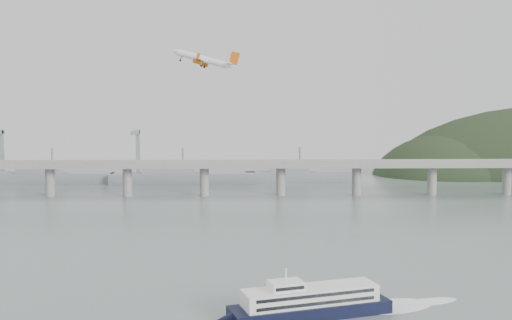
{
  "coord_description": "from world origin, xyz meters",
  "views": [
    {
      "loc": [
        -6.36,
        -188.66,
        57.03
      ],
      "look_at": [
        0.0,
        55.0,
        36.0
      ],
      "focal_mm": 42.0,
      "sensor_mm": 36.0,
      "label": 1
    }
  ],
  "objects": [
    {
      "name": "ground",
      "position": [
        0.0,
        0.0,
        0.0
      ],
      "size": [
        900.0,
        900.0,
        0.0
      ],
      "primitive_type": "plane",
      "color": "slate",
      "rests_on": "ground"
    },
    {
      "name": "bridge",
      "position": [
        -1.15,
        200.0,
        17.65
      ],
      "size": [
        800.0,
        22.0,
        23.9
      ],
      "color": "gray",
      "rests_on": "ground"
    },
    {
      "name": "distant_fleet",
      "position": [
        -155.36,
        265.08,
        6.22
      ],
      "size": [
        453.0,
        60.9,
        40.0
      ],
      "color": "slate",
      "rests_on": "ground"
    },
    {
      "name": "ferry",
      "position": [
        12.78,
        -28.56,
        3.81
      ],
      "size": [
        72.66,
        29.0,
        14.05
      ],
      "rotation": [
        0.0,
        0.0,
        0.29
      ],
      "color": "black",
      "rests_on": "ground"
    },
    {
      "name": "airliner",
      "position": [
        -23.89,
        108.39,
        80.91
      ],
      "size": [
        34.81,
        32.03,
        11.9
      ],
      "rotation": [
        0.05,
        -0.27,
        2.89
      ],
      "color": "white",
      "rests_on": "ground"
    }
  ]
}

